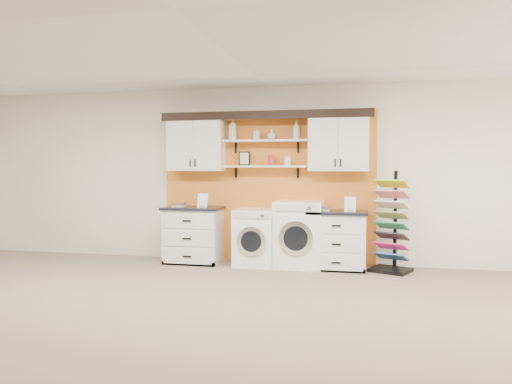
% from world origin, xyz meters
% --- Properties ---
extents(floor, '(10.00, 10.00, 0.00)m').
position_xyz_m(floor, '(0.00, 0.00, 0.00)').
color(floor, '#8B785D').
rests_on(floor, ground).
extents(ceiling, '(10.00, 10.00, 0.00)m').
position_xyz_m(ceiling, '(0.00, 0.00, 2.80)').
color(ceiling, white).
rests_on(ceiling, wall_back).
extents(wall_back, '(10.00, 0.00, 10.00)m').
position_xyz_m(wall_back, '(0.00, 4.00, 1.40)').
color(wall_back, silver).
rests_on(wall_back, floor).
extents(accent_panel, '(3.40, 0.07, 2.40)m').
position_xyz_m(accent_panel, '(0.00, 3.96, 1.20)').
color(accent_panel, orange).
rests_on(accent_panel, wall_back).
extents(upper_cabinet_left, '(0.90, 0.35, 0.84)m').
position_xyz_m(upper_cabinet_left, '(-1.13, 3.79, 1.88)').
color(upper_cabinet_left, silver).
rests_on(upper_cabinet_left, wall_back).
extents(upper_cabinet_right, '(0.90, 0.35, 0.84)m').
position_xyz_m(upper_cabinet_right, '(1.13, 3.79, 1.88)').
color(upper_cabinet_right, silver).
rests_on(upper_cabinet_right, wall_back).
extents(shelf_lower, '(1.32, 0.28, 0.03)m').
position_xyz_m(shelf_lower, '(0.00, 3.80, 1.53)').
color(shelf_lower, silver).
rests_on(shelf_lower, wall_back).
extents(shelf_upper, '(1.32, 0.28, 0.03)m').
position_xyz_m(shelf_upper, '(0.00, 3.80, 1.93)').
color(shelf_upper, silver).
rests_on(shelf_upper, wall_back).
extents(crown_molding, '(3.30, 0.41, 0.13)m').
position_xyz_m(crown_molding, '(0.00, 3.81, 2.33)').
color(crown_molding, black).
rests_on(crown_molding, wall_back).
extents(picture_frame, '(0.18, 0.02, 0.22)m').
position_xyz_m(picture_frame, '(-0.35, 3.85, 1.66)').
color(picture_frame, black).
rests_on(picture_frame, shelf_lower).
extents(canister_red, '(0.11, 0.11, 0.16)m').
position_xyz_m(canister_red, '(0.10, 3.80, 1.62)').
color(canister_red, red).
rests_on(canister_red, shelf_lower).
extents(canister_cream, '(0.10, 0.10, 0.14)m').
position_xyz_m(canister_cream, '(0.35, 3.80, 1.61)').
color(canister_cream, silver).
rests_on(canister_cream, shelf_lower).
extents(base_cabinet_left, '(0.91, 0.66, 0.89)m').
position_xyz_m(base_cabinet_left, '(-1.13, 3.64, 0.45)').
color(base_cabinet_left, silver).
rests_on(base_cabinet_left, floor).
extents(base_cabinet_right, '(0.89, 0.66, 0.87)m').
position_xyz_m(base_cabinet_right, '(1.13, 3.64, 0.44)').
color(base_cabinet_right, silver).
rests_on(base_cabinet_right, floor).
extents(washer, '(0.62, 0.71, 0.87)m').
position_xyz_m(washer, '(-0.11, 3.64, 0.44)').
color(washer, white).
rests_on(washer, floor).
extents(dryer, '(0.72, 0.71, 1.00)m').
position_xyz_m(dryer, '(0.55, 3.64, 0.50)').
color(dryer, white).
rests_on(dryer, floor).
extents(sample_rack, '(0.67, 0.63, 1.47)m').
position_xyz_m(sample_rack, '(1.91, 3.60, 0.49)').
color(sample_rack, black).
rests_on(sample_rack, floor).
extents(soap_bottle_a, '(0.13, 0.14, 0.34)m').
position_xyz_m(soap_bottle_a, '(-0.53, 3.80, 2.11)').
color(soap_bottle_a, silver).
rests_on(soap_bottle_a, shelf_upper).
extents(soap_bottle_b, '(0.10, 0.10, 0.19)m').
position_xyz_m(soap_bottle_b, '(-0.13, 3.80, 2.04)').
color(soap_bottle_b, silver).
rests_on(soap_bottle_b, shelf_upper).
extents(soap_bottle_c, '(0.18, 0.18, 0.16)m').
position_xyz_m(soap_bottle_c, '(0.10, 3.80, 2.03)').
color(soap_bottle_c, silver).
rests_on(soap_bottle_c, shelf_upper).
extents(soap_bottle_d, '(0.14, 0.14, 0.29)m').
position_xyz_m(soap_bottle_d, '(0.48, 3.80, 2.09)').
color(soap_bottle_d, silver).
rests_on(soap_bottle_d, shelf_upper).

